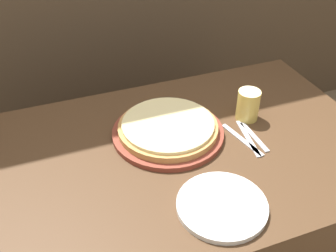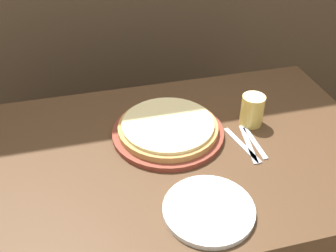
# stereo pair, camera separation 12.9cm
# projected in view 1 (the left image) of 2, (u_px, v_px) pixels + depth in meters

# --- Properties ---
(dining_table) EXTENTS (1.55, 0.92, 0.71)m
(dining_table) POSITION_uv_depth(u_px,v_px,m) (166.00, 219.00, 1.58)
(dining_table) COLOR #4C331E
(dining_table) RESTS_ON ground_plane
(pizza_on_board) EXTENTS (0.41, 0.41, 0.06)m
(pizza_on_board) POSITION_uv_depth(u_px,v_px,m) (168.00, 129.00, 1.44)
(pizza_on_board) COLOR brown
(pizza_on_board) RESTS_ON dining_table
(beer_glass) EXTENTS (0.09, 0.09, 0.12)m
(beer_glass) POSITION_uv_depth(u_px,v_px,m) (248.00, 104.00, 1.50)
(beer_glass) COLOR #E5C65B
(beer_glass) RESTS_ON dining_table
(dinner_plate) EXTENTS (0.27, 0.27, 0.02)m
(dinner_plate) POSITION_uv_depth(u_px,v_px,m) (222.00, 206.00, 1.17)
(dinner_plate) COLOR white
(dinner_plate) RESTS_ON dining_table
(fork) EXTENTS (0.06, 0.21, 0.00)m
(fork) POSITION_uv_depth(u_px,v_px,m) (242.00, 140.00, 1.43)
(fork) COLOR silver
(fork) RESTS_ON dining_table
(dinner_knife) EXTENTS (0.05, 0.21, 0.00)m
(dinner_knife) POSITION_uv_depth(u_px,v_px,m) (248.00, 138.00, 1.43)
(dinner_knife) COLOR silver
(dinner_knife) RESTS_ON dining_table
(spoon) EXTENTS (0.02, 0.18, 0.00)m
(spoon) POSITION_uv_depth(u_px,v_px,m) (254.00, 137.00, 1.44)
(spoon) COLOR silver
(spoon) RESTS_ON dining_table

